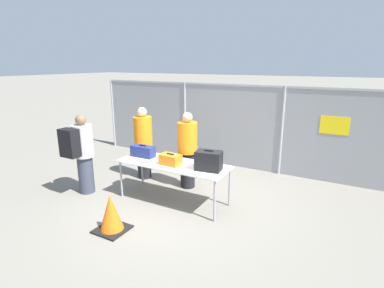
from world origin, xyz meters
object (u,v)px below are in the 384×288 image
Objects in this scene: utility_trailer at (342,154)px; security_worker_near at (188,149)px; suitcase_navy at (143,151)px; inspection_table at (173,166)px; traffic_cone at (111,214)px; suitcase_orange at (170,160)px; traveler_hooded at (81,151)px; security_worker_far at (143,142)px; suitcase_black at (209,161)px.

security_worker_near is at bearing -133.89° from utility_trailer.
security_worker_near reaches higher than suitcase_navy.
security_worker_near is (0.67, 0.69, -0.04)m from suitcase_navy.
utility_trailer is (2.92, 3.04, -0.50)m from security_worker_near.
inspection_table is at bearing -126.57° from utility_trailer.
inspection_table reaches higher than traffic_cone.
suitcase_orange is 1.91m from traveler_hooded.
traveler_hooded is at bearing 90.03° from security_worker_far.
suitcase_navy is 1.67m from traffic_cone.
traffic_cone is (-3.12, -5.21, -0.08)m from utility_trailer.
suitcase_black is 0.15× the size of utility_trailer.
suitcase_orange is 0.24× the size of security_worker_far.
traveler_hooded is at bearing -148.64° from suitcase_navy.
suitcase_orange is at bearing -173.69° from suitcase_black.
security_worker_near is at bearing 97.01° from suitcase_orange.
security_worker_far is at bearing 114.56° from traffic_cone.
security_worker_far is (-0.52, 0.68, -0.03)m from suitcase_navy.
suitcase_black is (1.54, -0.06, 0.06)m from suitcase_navy.
utility_trailer is at bearing 46.10° from suitcase_navy.
security_worker_near is 1.19m from security_worker_far.
inspection_table is 4.40× the size of suitcase_navy.
suitcase_orange is at bearing 77.14° from traffic_cone.
security_worker_near reaches higher than utility_trailer.
utility_trailer is (2.81, 3.79, -0.37)m from inspection_table.
security_worker_far is at bearing 150.19° from inspection_table.
suitcase_orange is 1.54m from security_worker_far.
security_worker_far is at bearing -143.48° from utility_trailer.
traveler_hooded is at bearing 151.79° from traffic_cone.
suitcase_black is 4.35m from utility_trailer.
inspection_table is 5.36× the size of suitcase_orange.
security_worker_far is (-1.19, -0.01, 0.01)m from security_worker_near.
security_worker_near is at bearing 84.73° from traffic_cone.
utility_trailer is (4.66, 4.38, -0.55)m from traveler_hooded.
traffic_cone is (-0.20, -2.17, -0.57)m from security_worker_near.
suitcase_black is at bearing -118.37° from utility_trailer.
security_worker_far reaches higher than inspection_table.
suitcase_black reaches higher than utility_trailer.
security_worker_far reaches higher than traffic_cone.
inspection_table is 3.53× the size of traffic_cone.
suitcase_black is (0.77, 0.08, 0.08)m from suitcase_orange.
traffic_cone is (-0.30, -1.33, -0.60)m from suitcase_orange.
suitcase_orange is 0.85m from security_worker_near.
inspection_table is 4.46× the size of suitcase_black.
inspection_table is 1.95m from traveler_hooded.
suitcase_black is at bearing -2.40° from suitcase_navy.
traveler_hooded is 0.51× the size of utility_trailer.
traveler_hooded is at bearing -162.21° from inspection_table.
suitcase_black is 2.68m from traveler_hooded.
suitcase_navy is 0.79m from suitcase_orange.
suitcase_navy is (-0.78, 0.06, 0.17)m from inspection_table.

